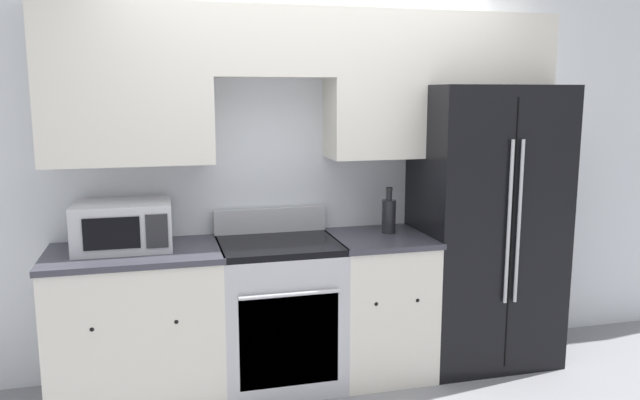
# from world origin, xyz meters

# --- Properties ---
(ground_plane) EXTENTS (12.00, 12.00, 0.00)m
(ground_plane) POSITION_xyz_m (0.00, 0.00, 0.00)
(ground_plane) COLOR gray
(wall_back) EXTENTS (8.00, 0.39, 2.60)m
(wall_back) POSITION_xyz_m (0.02, 0.58, 1.54)
(wall_back) COLOR silver
(wall_back) RESTS_ON ground_plane
(lower_cabinets_left) EXTENTS (1.00, 0.64, 0.91)m
(lower_cabinets_left) POSITION_xyz_m (-1.12, 0.31, 0.46)
(lower_cabinets_left) COLOR silver
(lower_cabinets_left) RESTS_ON ground_plane
(lower_cabinets_right) EXTENTS (0.62, 0.64, 0.91)m
(lower_cabinets_right) POSITION_xyz_m (0.40, 0.31, 0.46)
(lower_cabinets_right) COLOR silver
(lower_cabinets_right) RESTS_ON ground_plane
(oven_range) EXTENTS (0.74, 0.65, 1.07)m
(oven_range) POSITION_xyz_m (-0.26, 0.31, 0.46)
(oven_range) COLOR #B7B7BC
(oven_range) RESTS_ON ground_plane
(refrigerator) EXTENTS (0.91, 0.79, 1.87)m
(refrigerator) POSITION_xyz_m (1.15, 0.38, 0.93)
(refrigerator) COLOR black
(refrigerator) RESTS_ON ground_plane
(microwave) EXTENTS (0.55, 0.42, 0.28)m
(microwave) POSITION_xyz_m (-1.18, 0.38, 1.05)
(microwave) COLOR #B7B7BC
(microwave) RESTS_ON lower_cabinets_left
(bottle) EXTENTS (0.09, 0.09, 0.30)m
(bottle) POSITION_xyz_m (0.48, 0.38, 1.03)
(bottle) COLOR black
(bottle) RESTS_ON lower_cabinets_right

